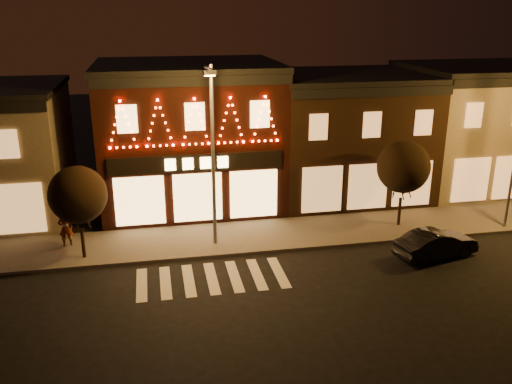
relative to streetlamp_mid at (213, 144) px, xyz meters
name	(u,v)px	position (x,y,z in m)	size (l,w,h in m)	color
ground	(225,329)	(-0.54, -7.16, -5.23)	(120.00, 120.00, 0.00)	black
sidewalk_far	(242,237)	(1.46, 0.84, -5.15)	(44.00, 4.00, 0.15)	#47423D
building_pulp	(190,135)	(-0.54, 6.82, -1.06)	(10.20, 8.34, 8.30)	black
building_right_a	(345,135)	(8.96, 6.83, -1.47)	(9.20, 8.28, 7.50)	#342012
building_right_b	(478,126)	(17.96, 6.83, -1.32)	(9.20, 8.28, 7.80)	#70644F
streetlamp_mid	(213,144)	(0.00, 0.00, 0.00)	(0.62, 1.99, 8.65)	#59595E
tree_left	(78,195)	(-6.16, -0.18, -2.01)	(2.62, 2.62, 4.38)	black
tree_right	(403,167)	(9.98, 0.75, -1.87)	(2.74, 2.74, 4.58)	black
dark_sedan	(436,244)	(10.07, -3.04, -4.56)	(1.41, 4.05, 1.33)	black
pedestrian	(65,228)	(-7.11, 1.33, -4.16)	(0.67, 0.44, 1.83)	gray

